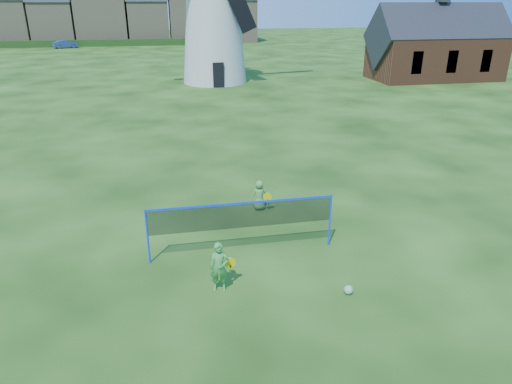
{
  "coord_description": "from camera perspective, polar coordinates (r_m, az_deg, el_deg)",
  "views": [
    {
      "loc": [
        -2.12,
        -11.24,
        6.47
      ],
      "look_at": [
        0.2,
        0.5,
        1.5
      ],
      "focal_mm": 32.37,
      "sensor_mm": 36.0,
      "label": 1
    }
  ],
  "objects": [
    {
      "name": "hedge",
      "position": [
        79.98,
        -26.65,
        16.01
      ],
      "size": [
        62.0,
        0.8,
        1.0
      ],
      "primitive_type": "cube",
      "color": "#193814",
      "rests_on": "ground"
    },
    {
      "name": "chapel",
      "position": [
        45.03,
        21.37,
        16.3
      ],
      "size": [
        11.37,
        5.52,
        9.62
      ],
      "color": "brown",
      "rests_on": "ground"
    },
    {
      "name": "player_girl",
      "position": [
        11.11,
        -4.54,
        -9.24
      ],
      "size": [
        0.67,
        0.38,
        1.26
      ],
      "rotation": [
        0.0,
        0.0,
        -0.19
      ],
      "color": "green",
      "rests_on": "ground"
    },
    {
      "name": "ground",
      "position": [
        13.14,
        -0.44,
        -6.94
      ],
      "size": [
        220.0,
        220.0,
        0.0
      ],
      "primitive_type": "plane",
      "color": "black",
      "rests_on": "ground"
    },
    {
      "name": "car_right",
      "position": [
        76.85,
        -22.52,
        16.53
      ],
      "size": [
        3.66,
        2.47,
        1.14
      ],
      "primitive_type": "imported",
      "rotation": [
        0.0,
        0.0,
        1.97
      ],
      "color": "navy",
      "rests_on": "ground"
    },
    {
      "name": "badminton_net",
      "position": [
        12.36,
        -1.76,
        -3.01
      ],
      "size": [
        5.05,
        0.05,
        1.55
      ],
      "color": "blue",
      "rests_on": "ground"
    },
    {
      "name": "terraced_houses",
      "position": [
        84.98,
        -24.04,
        19.01
      ],
      "size": [
        66.11,
        8.4,
        8.17
      ],
      "color": "tan",
      "rests_on": "ground"
    },
    {
      "name": "windmill",
      "position": [
        40.34,
        -5.34,
        21.26
      ],
      "size": [
        12.55,
        5.35,
        16.59
      ],
      "color": "silver",
      "rests_on": "ground"
    },
    {
      "name": "play_ball",
      "position": [
        11.43,
        11.35,
        -11.77
      ],
      "size": [
        0.22,
        0.22,
        0.22
      ],
      "primitive_type": "sphere",
      "color": "green",
      "rests_on": "ground"
    },
    {
      "name": "player_boy",
      "position": [
        15.29,
        0.45,
        -0.4
      ],
      "size": [
        0.62,
        0.41,
        1.02
      ],
      "rotation": [
        0.0,
        0.0,
        3.09
      ],
      "color": "#5B9B4B",
      "rests_on": "ground"
    }
  ]
}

